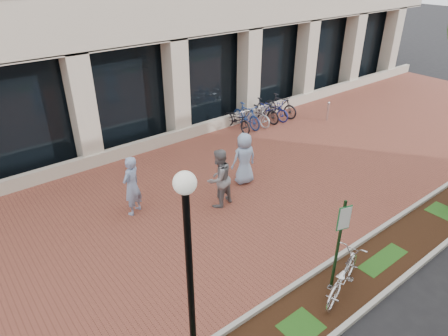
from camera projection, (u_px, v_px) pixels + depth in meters
ground at (208, 199)px, 13.18m from camera, size 120.00×120.00×0.00m
brick_plaza at (208, 199)px, 13.18m from camera, size 40.00×9.00×0.01m
planting_strip at (337, 292)px, 9.55m from camera, size 40.00×1.50×0.01m
curb_plaza_side at (314, 273)px, 10.05m from camera, size 40.00×0.12×0.12m
curb_street_side at (365, 310)px, 9.01m from camera, size 40.00×0.12×0.12m
parking_sign at (340, 235)px, 8.96m from camera, size 0.34×0.07×2.49m
lamppost at (190, 274)px, 6.60m from camera, size 0.36×0.36×4.42m
locked_bicycle at (343, 275)px, 9.35m from camera, size 2.06×1.25×1.02m
pedestrian_left at (132, 186)px, 12.04m from camera, size 0.84×0.74×1.93m
pedestrian_mid at (219, 178)px, 12.42m from camera, size 1.05×0.88×1.94m
pedestrian_right at (244, 159)px, 13.71m from camera, size 0.98×0.71×1.85m
bollard at (328, 111)px, 19.07m from camera, size 0.12×0.12×0.95m
bike_rack_cluster at (259, 112)px, 18.76m from camera, size 3.59×2.00×1.12m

